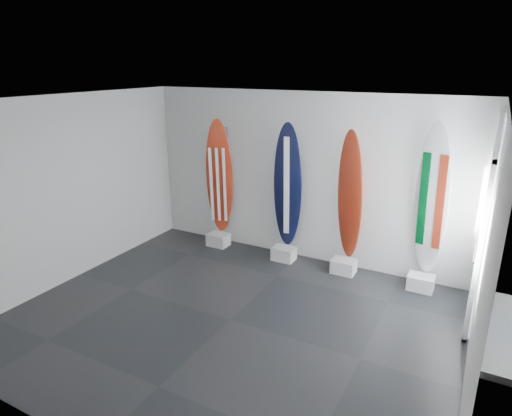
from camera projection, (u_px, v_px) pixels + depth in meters
The scene contains 16 objects.
floor at pixel (230, 320), 6.25m from camera, with size 6.00×6.00×0.00m, color black.
ceiling at pixel (226, 102), 5.31m from camera, with size 6.00×6.00×0.00m, color white.
wall_back at pixel (302, 178), 7.88m from camera, with size 6.00×6.00×0.00m, color silver.
wall_front at pixel (71, 309), 3.68m from camera, with size 6.00×6.00×0.00m, color silver.
wall_left at pixel (69, 190), 7.12m from camera, with size 5.00×5.00×0.00m, color silver.
wall_right at pixel (484, 267), 4.44m from camera, with size 5.00×5.00×0.00m, color silver.
display_block_usa at pixel (218, 240), 8.75m from camera, with size 0.40×0.30×0.24m, color silver.
surfboard_usa at pixel (219, 178), 8.45m from camera, with size 0.51×0.08×2.26m, color #9D2A15.
display_block_navy at pixel (284, 254), 8.12m from camera, with size 0.40×0.30×0.24m, color silver.
surfboard_navy at pixel (288, 186), 7.81m from camera, with size 0.51×0.08×2.27m, color black.
display_block_swiss at pixel (343, 266), 7.61m from camera, with size 0.40×0.30×0.24m, color silver.
surfboard_swiss at pixel (350, 196), 7.31m from camera, with size 0.50×0.08×2.23m, color #9D2A15.
display_block_italy at pixel (421, 283), 7.05m from camera, with size 0.40×0.30×0.24m, color silver.
surfboard_italy at pixel (432, 201), 6.71m from camera, with size 0.55×0.08×2.43m, color white.
wall_outlet at pixel (191, 218), 9.31m from camera, with size 0.09×0.02×0.13m, color silver.
glass_door at pixel (485, 226), 5.77m from camera, with size 0.12×1.16×2.85m, color white, non-canonical shape.
Camera 1 is at (2.88, -4.63, 3.45)m, focal length 31.12 mm.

